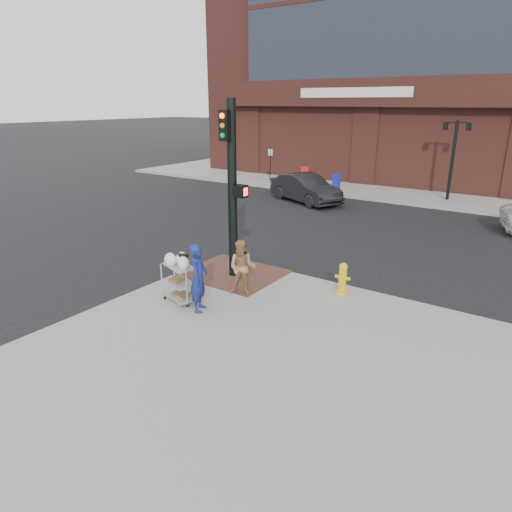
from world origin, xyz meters
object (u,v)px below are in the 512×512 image
Objects in this scene: lamp_post at (453,152)px; utility_cart at (180,279)px; pedestrian_tan at (242,268)px; traffic_signal_pole at (232,186)px; fire_hydrant at (343,278)px; sedan_dark at (305,188)px; woman_blue at (199,278)px.

utility_cart is (-2.50, -17.43, -1.88)m from lamp_post.
pedestrian_tan is 1.16× the size of utility_cart.
traffic_signal_pole is 3.86× the size of utility_cart.
pedestrian_tan reaches higher than utility_cart.
fire_hydrant is at bearing 40.83° from utility_cart.
lamp_post is at bearing -31.77° from sedan_dark.
pedestrian_tan reaches higher than fire_hydrant.
utility_cart is at bearing 53.21° from woman_blue.
woman_blue reaches higher than sedan_dark.
lamp_post is at bearing 92.86° from fire_hydrant.
utility_cart is (-0.78, 0.15, -0.27)m from woman_blue.
utility_cart is at bearing -90.54° from traffic_signal_pole.
fire_hydrant is at bearing 10.34° from traffic_signal_pole.
traffic_signal_pole is 11.77m from sedan_dark.
utility_cart is at bearing -139.17° from fire_hydrant.
pedestrian_tan is at bearing -134.80° from sedan_dark.
woman_blue is (0.76, -2.36, -1.83)m from traffic_signal_pole.
fire_hydrant is at bearing -65.61° from woman_blue.
utility_cart reaches higher than fire_hydrant.
traffic_signal_pole is 3.08m from woman_blue.
woman_blue reaches higher than utility_cart.
lamp_post is 3.09× the size of utility_cart.
lamp_post is 15.43m from traffic_signal_pole.
sedan_dark is 13.68m from utility_cart.
fire_hydrant is (2.45, 2.94, -0.40)m from woman_blue.
woman_blue is 1.32× the size of utility_cart.
pedestrian_tan is at bearing -144.65° from fire_hydrant.
lamp_post reaches higher than sedan_dark.
traffic_signal_pole is 3.95m from fire_hydrant.
lamp_post is at bearing -31.38° from woman_blue.
lamp_post is at bearing 80.76° from traffic_signal_pole.
fire_hydrant is at bearing -87.14° from lamp_post.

